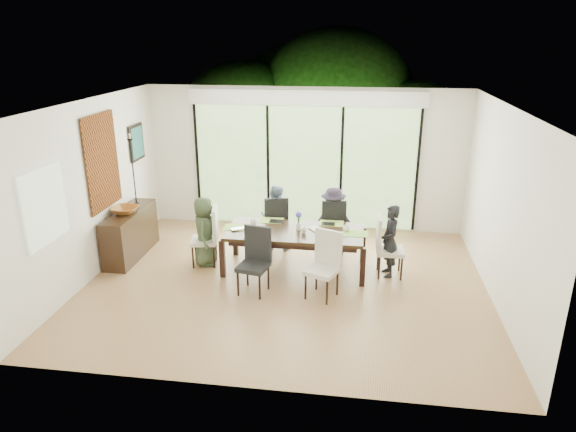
# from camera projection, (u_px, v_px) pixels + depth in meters

# --- Properties ---
(floor) EXTENTS (6.00, 5.00, 0.01)m
(floor) POSITION_uv_depth(u_px,v_px,m) (286.00, 283.00, 7.85)
(floor) COLOR brown
(floor) RESTS_ON ground
(ceiling) EXTENTS (6.00, 5.00, 0.01)m
(ceiling) POSITION_uv_depth(u_px,v_px,m) (285.00, 104.00, 6.94)
(ceiling) COLOR white
(ceiling) RESTS_ON wall_back
(wall_back) EXTENTS (6.00, 0.02, 2.70)m
(wall_back) POSITION_uv_depth(u_px,v_px,m) (305.00, 159.00, 9.74)
(wall_back) COLOR silver
(wall_back) RESTS_ON floor
(wall_front) EXTENTS (6.00, 0.02, 2.70)m
(wall_front) POSITION_uv_depth(u_px,v_px,m) (249.00, 276.00, 5.06)
(wall_front) COLOR silver
(wall_front) RESTS_ON floor
(wall_left) EXTENTS (0.02, 5.00, 2.70)m
(wall_left) POSITION_uv_depth(u_px,v_px,m) (90.00, 190.00, 7.80)
(wall_left) COLOR beige
(wall_left) RESTS_ON floor
(wall_right) EXTENTS (0.02, 5.00, 2.70)m
(wall_right) POSITION_uv_depth(u_px,v_px,m) (503.00, 208.00, 7.00)
(wall_right) COLOR silver
(wall_right) RESTS_ON floor
(glass_doors) EXTENTS (4.20, 0.02, 2.30)m
(glass_doors) POSITION_uv_depth(u_px,v_px,m) (304.00, 167.00, 9.75)
(glass_doors) COLOR #598C3F
(glass_doors) RESTS_ON wall_back
(blinds_header) EXTENTS (4.40, 0.06, 0.28)m
(blinds_header) POSITION_uv_depth(u_px,v_px,m) (305.00, 98.00, 9.31)
(blinds_header) COLOR white
(blinds_header) RESTS_ON wall_back
(mullion_a) EXTENTS (0.05, 0.04, 2.30)m
(mullion_a) POSITION_uv_depth(u_px,v_px,m) (198.00, 164.00, 10.02)
(mullion_a) COLOR black
(mullion_a) RESTS_ON wall_back
(mullion_b) EXTENTS (0.05, 0.04, 2.30)m
(mullion_b) POSITION_uv_depth(u_px,v_px,m) (268.00, 166.00, 9.84)
(mullion_b) COLOR black
(mullion_b) RESTS_ON wall_back
(mullion_c) EXTENTS (0.05, 0.04, 2.30)m
(mullion_c) POSITION_uv_depth(u_px,v_px,m) (341.00, 169.00, 9.65)
(mullion_c) COLOR black
(mullion_c) RESTS_ON wall_back
(mullion_d) EXTENTS (0.05, 0.04, 2.30)m
(mullion_d) POSITION_uv_depth(u_px,v_px,m) (417.00, 171.00, 9.47)
(mullion_d) COLOR black
(mullion_d) RESTS_ON wall_back
(side_window) EXTENTS (0.02, 0.90, 1.00)m
(side_window) POSITION_uv_depth(u_px,v_px,m) (45.00, 206.00, 6.62)
(side_window) COLOR #8CAD7F
(side_window) RESTS_ON wall_left
(deck) EXTENTS (6.00, 1.80, 0.10)m
(deck) POSITION_uv_depth(u_px,v_px,m) (309.00, 213.00, 11.04)
(deck) COLOR brown
(deck) RESTS_ON ground
(rail_top) EXTENTS (6.00, 0.08, 0.06)m
(rail_top) POSITION_uv_depth(u_px,v_px,m) (313.00, 177.00, 11.59)
(rail_top) COLOR brown
(rail_top) RESTS_ON deck
(foliage_left) EXTENTS (3.20, 3.20, 3.20)m
(foliage_left) POSITION_uv_depth(u_px,v_px,m) (243.00, 128.00, 12.46)
(foliage_left) COLOR #14380F
(foliage_left) RESTS_ON ground
(foliage_mid) EXTENTS (4.00, 4.00, 4.00)m
(foliage_mid) POSITION_uv_depth(u_px,v_px,m) (336.00, 111.00, 12.60)
(foliage_mid) COLOR #14380F
(foliage_mid) RESTS_ON ground
(foliage_right) EXTENTS (2.80, 2.80, 2.80)m
(foliage_right) POSITION_uv_depth(u_px,v_px,m) (411.00, 141.00, 11.80)
(foliage_right) COLOR #14380F
(foliage_right) RESTS_ON ground
(foliage_far) EXTENTS (3.60, 3.60, 3.60)m
(foliage_far) POSITION_uv_depth(u_px,v_px,m) (299.00, 114.00, 13.45)
(foliage_far) COLOR #14380F
(foliage_far) RESTS_ON ground
(table_top) EXTENTS (2.14, 0.98, 0.05)m
(table_top) POSITION_uv_depth(u_px,v_px,m) (295.00, 232.00, 8.10)
(table_top) COLOR black
(table_top) RESTS_ON floor
(table_apron) EXTENTS (1.96, 0.80, 0.09)m
(table_apron) POSITION_uv_depth(u_px,v_px,m) (295.00, 237.00, 8.13)
(table_apron) COLOR black
(table_apron) RESTS_ON floor
(table_leg_fl) EXTENTS (0.08, 0.08, 0.62)m
(table_leg_fl) POSITION_uv_depth(u_px,v_px,m) (222.00, 259.00, 7.95)
(table_leg_fl) COLOR black
(table_leg_fl) RESTS_ON floor
(table_leg_fr) EXTENTS (0.08, 0.08, 0.62)m
(table_leg_fr) POSITION_uv_depth(u_px,v_px,m) (363.00, 267.00, 7.67)
(table_leg_fr) COLOR black
(table_leg_fr) RESTS_ON floor
(table_leg_bl) EXTENTS (0.08, 0.08, 0.62)m
(table_leg_bl) POSITION_uv_depth(u_px,v_px,m) (235.00, 238.00, 8.76)
(table_leg_bl) COLOR black
(table_leg_bl) RESTS_ON floor
(table_leg_br) EXTENTS (0.08, 0.08, 0.62)m
(table_leg_br) POSITION_uv_depth(u_px,v_px,m) (363.00, 245.00, 8.47)
(table_leg_br) COLOR black
(table_leg_br) RESTS_ON floor
(chair_left_end) EXTENTS (0.48, 0.48, 0.98)m
(chair_left_end) POSITION_uv_depth(u_px,v_px,m) (204.00, 236.00, 8.35)
(chair_left_end) COLOR silver
(chair_left_end) RESTS_ON floor
(chair_right_end) EXTENTS (0.42, 0.42, 0.98)m
(chair_right_end) POSITION_uv_depth(u_px,v_px,m) (391.00, 246.00, 7.95)
(chair_right_end) COLOR beige
(chair_right_end) RESTS_ON floor
(chair_far_left) EXTENTS (0.49, 0.49, 0.98)m
(chair_far_left) POSITION_uv_depth(u_px,v_px,m) (276.00, 221.00, 9.00)
(chair_far_left) COLOR black
(chair_far_left) RESTS_ON floor
(chair_far_right) EXTENTS (0.46, 0.46, 0.98)m
(chair_far_right) POSITION_uv_depth(u_px,v_px,m) (333.00, 224.00, 8.87)
(chair_far_right) COLOR black
(chair_far_right) RESTS_ON floor
(chair_near_left) EXTENTS (0.48, 0.48, 0.98)m
(chair_near_left) POSITION_uv_depth(u_px,v_px,m) (253.00, 262.00, 7.41)
(chair_near_left) COLOR black
(chair_near_left) RESTS_ON floor
(chair_near_right) EXTENTS (0.54, 0.54, 0.98)m
(chair_near_right) POSITION_uv_depth(u_px,v_px,m) (322.00, 266.00, 7.27)
(chair_near_right) COLOR silver
(chair_near_right) RESTS_ON floor
(person_left_end) EXTENTS (0.40, 0.57, 1.15)m
(person_left_end) POSITION_uv_depth(u_px,v_px,m) (205.00, 231.00, 8.32)
(person_left_end) COLOR #3B4B32
(person_left_end) RESTS_ON floor
(person_right_end) EXTENTS (0.44, 0.60, 1.15)m
(person_right_end) POSITION_uv_depth(u_px,v_px,m) (390.00, 241.00, 7.93)
(person_right_end) COLOR black
(person_right_end) RESTS_ON floor
(person_far_left) EXTENTS (0.57, 0.39, 1.15)m
(person_far_left) POSITION_uv_depth(u_px,v_px,m) (276.00, 217.00, 8.96)
(person_far_left) COLOR #728CA5
(person_far_left) RESTS_ON floor
(person_far_right) EXTENTS (0.60, 0.45, 1.15)m
(person_far_right) POSITION_uv_depth(u_px,v_px,m) (333.00, 220.00, 8.82)
(person_far_right) COLOR #272030
(person_far_right) RESTS_ON floor
(placemat_left) EXTENTS (0.39, 0.29, 0.01)m
(placemat_left) POSITION_uv_depth(u_px,v_px,m) (236.00, 227.00, 8.22)
(placemat_left) COLOR #7AA93C
(placemat_left) RESTS_ON table_top
(placemat_right) EXTENTS (0.39, 0.29, 0.01)m
(placemat_right) POSITION_uv_depth(u_px,v_px,m) (356.00, 233.00, 7.96)
(placemat_right) COLOR #77A83C
(placemat_right) RESTS_ON table_top
(placemat_far_l) EXTENTS (0.39, 0.29, 0.01)m
(placemat_far_l) POSITION_uv_depth(u_px,v_px,m) (271.00, 220.00, 8.52)
(placemat_far_l) COLOR #91C747
(placemat_far_l) RESTS_ON table_top
(placemat_far_r) EXTENTS (0.39, 0.29, 0.01)m
(placemat_far_r) POSITION_uv_depth(u_px,v_px,m) (331.00, 223.00, 8.39)
(placemat_far_r) COLOR #8EB340
(placemat_far_r) RESTS_ON table_top
(placemat_paper) EXTENTS (0.39, 0.29, 0.01)m
(placemat_paper) POSITION_uv_depth(u_px,v_px,m) (257.00, 236.00, 7.88)
(placemat_paper) COLOR white
(placemat_paper) RESTS_ON table_top
(tablet_far_l) EXTENTS (0.23, 0.16, 0.01)m
(tablet_far_l) POSITION_uv_depth(u_px,v_px,m) (277.00, 221.00, 8.46)
(tablet_far_l) COLOR black
(tablet_far_l) RESTS_ON table_top
(tablet_far_r) EXTENTS (0.21, 0.15, 0.01)m
(tablet_far_r) POSITION_uv_depth(u_px,v_px,m) (328.00, 224.00, 8.35)
(tablet_far_r) COLOR black
(tablet_far_r) RESTS_ON table_top
(papers) EXTENTS (0.27, 0.20, 0.00)m
(papers) POSITION_uv_depth(u_px,v_px,m) (339.00, 234.00, 7.95)
(papers) COLOR white
(papers) RESTS_ON table_top
(platter_base) EXTENTS (0.23, 0.23, 0.02)m
(platter_base) POSITION_uv_depth(u_px,v_px,m) (257.00, 235.00, 7.88)
(platter_base) COLOR white
(platter_base) RESTS_ON table_top
(platter_snacks) EXTENTS (0.18, 0.18, 0.01)m
(platter_snacks) POSITION_uv_depth(u_px,v_px,m) (257.00, 234.00, 7.87)
(platter_snacks) COLOR #C36F16
(platter_snacks) RESTS_ON table_top
(vase) EXTENTS (0.07, 0.07, 0.11)m
(vase) POSITION_uv_depth(u_px,v_px,m) (299.00, 226.00, 8.11)
(vase) COLOR silver
(vase) RESTS_ON table_top
(hyacinth_stems) EXTENTS (0.04, 0.04, 0.14)m
(hyacinth_stems) POSITION_uv_depth(u_px,v_px,m) (299.00, 220.00, 8.08)
(hyacinth_stems) COLOR #337226
(hyacinth_stems) RESTS_ON table_top
(hyacinth_blooms) EXTENTS (0.10, 0.10, 0.10)m
(hyacinth_blooms) POSITION_uv_depth(u_px,v_px,m) (299.00, 215.00, 8.05)
(hyacinth_blooms) COLOR #4849B5
(hyacinth_blooms) RESTS_ON table_top
(laptop) EXTENTS (0.35, 0.32, 0.02)m
(laptop) POSITION_uv_depth(u_px,v_px,m) (241.00, 229.00, 8.11)
(laptop) COLOR silver
(laptop) RESTS_ON table_top
(cup_a) EXTENTS (0.15, 0.15, 0.09)m
(cup_a) POSITION_uv_depth(u_px,v_px,m) (253.00, 223.00, 8.31)
(cup_a) COLOR white
(cup_a) RESTS_ON table_top
(cup_b) EXTENTS (0.10, 0.10, 0.08)m
(cup_b) POSITION_uv_depth(u_px,v_px,m) (304.00, 231.00, 7.96)
(cup_b) COLOR white
(cup_b) RESTS_ON table_top
(cup_c) EXTENTS (0.15, 0.15, 0.09)m
(cup_c) POSITION_uv_depth(u_px,v_px,m) (346.00, 228.00, 8.06)
(cup_c) COLOR white
(cup_c) RESTS_ON table_top
(book) EXTENTS (0.24, 0.25, 0.02)m
(book) POSITION_uv_depth(u_px,v_px,m) (311.00, 230.00, 8.10)
(book) COLOR white
(book) RESTS_ON table_top
(sideboard) EXTENTS (0.40, 1.44, 0.81)m
(sideboard) POSITION_uv_depth(u_px,v_px,m) (130.00, 233.00, 8.69)
(sideboard) COLOR black
(sideboard) RESTS_ON floor
(bowl) EXTENTS (0.43, 0.43, 0.10)m
(bowl) POSITION_uv_depth(u_px,v_px,m) (125.00, 210.00, 8.45)
(bowl) COLOR #92521F
(bowl) RESTS_ON sideboard
(candlestick_base) EXTENTS (0.09, 0.09, 0.04)m
(candlestick_base) POSITION_uv_depth(u_px,v_px,m) (137.00, 203.00, 8.88)
(candlestick_base) COLOR black
(candlestick_base) RESTS_ON sideboard
(candlestick_shaft) EXTENTS (0.02, 0.02, 1.12)m
(candlestick_shaft) POSITION_uv_depth(u_px,v_px,m) (133.00, 172.00, 8.69)
(candlestick_shaft) COLOR black
(candlestick_shaft) RESTS_ON sideboard
(candlestick_pan) EXTENTS (0.09, 0.09, 0.03)m
(candlestick_pan) POSITION_uv_depth(u_px,v_px,m) (130.00, 139.00, 8.50)
(candlestick_pan) COLOR black
(candlestick_pan) RESTS_ON sideboard
(candle) EXTENTS (0.03, 0.03, 0.09)m
(candle) POSITION_uv_depth(u_px,v_px,m) (130.00, 136.00, 8.48)
(candle) COLOR silver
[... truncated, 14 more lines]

